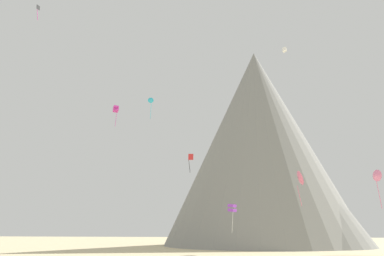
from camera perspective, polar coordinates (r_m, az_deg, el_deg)
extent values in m
cone|color=gray|center=(121.25, 10.04, -2.24)|extent=(67.59, 67.59, 62.84)
cone|color=gray|center=(113.53, 16.30, -9.67)|extent=(52.56, 52.56, 29.01)
cone|color=gray|center=(122.31, 11.11, -7.06)|extent=(39.94, 39.94, 42.87)
cube|color=purple|center=(80.01, 6.16, -12.37)|extent=(1.91, 1.89, 0.77)
cube|color=purple|center=(80.06, 6.14, -11.72)|extent=(1.91, 1.89, 0.77)
cylinder|color=white|center=(79.94, 6.20, -14.12)|extent=(0.43, 0.60, 4.26)
cube|color=#D1339E|center=(94.53, -11.58, 2.68)|extent=(1.74, 1.78, 0.90)
cube|color=#D1339E|center=(94.73, -11.55, 3.06)|extent=(1.74, 1.78, 0.90)
cylinder|color=#D1339E|center=(93.81, -11.53, 1.39)|extent=(0.31, 0.30, 3.94)
cone|color=#33BCDB|center=(94.04, -6.32, 4.26)|extent=(1.46, 0.65, 1.43)
cylinder|color=#33BCDB|center=(93.12, -6.31, 2.62)|extent=(0.22, 0.11, 4.24)
cube|color=black|center=(72.43, -22.43, 16.66)|extent=(0.11, 0.98, 0.85)
cylinder|color=#D1339E|center=(71.74, -22.54, 15.71)|extent=(0.33, 0.20, 2.05)
cone|color=pink|center=(54.49, 26.32, -6.51)|extent=(1.01, 1.53, 1.55)
cylinder|color=pink|center=(54.25, 26.68, -9.12)|extent=(0.28, 0.26, 3.48)
cube|color=white|center=(78.81, 13.93, 11.39)|extent=(1.00, 0.95, 0.60)
cube|color=white|center=(78.98, 13.91, 11.64)|extent=(1.00, 0.95, 0.60)
cube|color=red|center=(71.34, -0.18, -4.43)|extent=(0.97, 0.47, 1.24)
cylinder|color=black|center=(71.06, -0.39, -5.89)|extent=(0.34, 0.16, 2.43)
cone|color=#E5668C|center=(63.50, 16.09, -7.37)|extent=(1.38, 2.48, 2.33)
cylinder|color=#E5668C|center=(63.19, 16.10, -9.92)|extent=(0.55, 0.20, 3.29)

